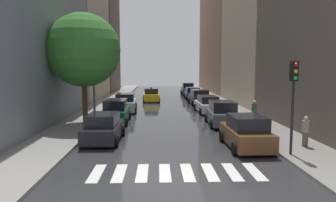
# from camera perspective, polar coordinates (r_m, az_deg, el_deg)

# --- Properties ---
(ground_plane) EXTENTS (28.00, 72.00, 0.04)m
(ground_plane) POSITION_cam_1_polar(r_m,az_deg,el_deg) (35.17, -0.73, -0.74)
(ground_plane) COLOR #2E2E31
(sidewalk_left) EXTENTS (3.00, 72.00, 0.15)m
(sidewalk_left) POSITION_cam_1_polar(r_m,az_deg,el_deg) (35.62, -11.25, -0.62)
(sidewalk_left) COLOR gray
(sidewalk_left) RESTS_ON ground
(sidewalk_right) EXTENTS (3.00, 72.00, 0.15)m
(sidewalk_right) POSITION_cam_1_polar(r_m,az_deg,el_deg) (35.89, 9.70, -0.54)
(sidewalk_right) COLOR gray
(sidewalk_right) RESTS_ON ground
(crosswalk_stripes) EXTENTS (6.75, 2.20, 0.01)m
(crosswalk_stripes) POSITION_cam_1_polar(r_m,az_deg,el_deg) (12.86, 1.49, -12.79)
(crosswalk_stripes) COLOR silver
(crosswalk_stripes) RESTS_ON ground
(building_left_near) EXTENTS (6.00, 20.66, 17.23)m
(building_left_near) POSITION_cam_1_polar(r_m,az_deg,el_deg) (25.74, -26.43, 15.42)
(building_left_near) COLOR slate
(building_left_near) RESTS_ON ground
(building_left_far) EXTENTS (6.00, 13.04, 19.96)m
(building_left_far) POSITION_cam_1_polar(r_m,az_deg,el_deg) (57.39, -12.51, 11.77)
(building_left_far) COLOR #564C47
(building_left_far) RESTS_ON ground
(building_right_mid) EXTENTS (6.00, 15.34, 22.82)m
(building_right_mid) POSITION_cam_1_polar(r_m,az_deg,el_deg) (38.20, 16.71, 16.77)
(building_right_mid) COLOR #B2A38C
(building_right_mid) RESTS_ON ground
(building_right_far) EXTENTS (6.00, 21.79, 20.34)m
(building_right_far) POSITION_cam_1_polar(r_m,az_deg,el_deg) (56.09, 10.37, 12.14)
(building_right_far) COLOR #8C6B56
(building_right_far) RESTS_ON ground
(parked_car_left_nearest) EXTENTS (2.09, 4.19, 1.60)m
(parked_car_left_nearest) POSITION_cam_1_polar(r_m,az_deg,el_deg) (18.19, -11.63, -4.86)
(parked_car_left_nearest) COLOR black
(parked_car_left_nearest) RESTS_ON ground
(parked_car_left_second) EXTENTS (2.02, 4.67, 1.77)m
(parked_car_left_second) POSITION_cam_1_polar(r_m,az_deg,el_deg) (24.17, -9.40, -1.94)
(parked_car_left_second) COLOR #0C4C2D
(parked_car_left_second) RESTS_ON ground
(parked_car_left_third) EXTENTS (2.23, 4.65, 1.75)m
(parked_car_left_third) POSITION_cam_1_polar(r_m,az_deg,el_deg) (30.06, -7.71, -0.37)
(parked_car_left_third) COLOR #B2B7BF
(parked_car_left_third) RESTS_ON ground
(parked_car_right_nearest) EXTENTS (2.15, 4.16, 1.72)m
(parked_car_right_nearest) POSITION_cam_1_polar(r_m,az_deg,el_deg) (16.84, 13.96, -5.62)
(parked_car_right_nearest) COLOR brown
(parked_car_right_nearest) RESTS_ON ground
(parked_car_right_second) EXTENTS (2.18, 4.36, 1.76)m
(parked_car_right_second) POSITION_cam_1_polar(r_m,az_deg,el_deg) (23.10, 9.75, -2.33)
(parked_car_right_second) COLOR #474C51
(parked_car_right_second) RESTS_ON ground
(parked_car_right_third) EXTENTS (2.14, 4.72, 1.57)m
(parked_car_right_third) POSITION_cam_1_polar(r_m,az_deg,el_deg) (29.33, 7.14, -0.66)
(parked_car_right_third) COLOR silver
(parked_car_right_third) RESTS_ON ground
(parked_car_right_fourth) EXTENTS (2.26, 4.51, 1.71)m
(parked_car_right_fourth) POSITION_cam_1_polar(r_m,az_deg,el_deg) (35.44, 5.67, 0.61)
(parked_car_right_fourth) COLOR black
(parked_car_right_fourth) RESTS_ON ground
(parked_car_right_fifth) EXTENTS (2.07, 4.42, 1.54)m
(parked_car_right_fifth) POSITION_cam_1_polar(r_m,az_deg,el_deg) (42.10, 4.45, 1.39)
(parked_car_right_fifth) COLOR navy
(parked_car_right_fifth) RESTS_ON ground
(parked_car_right_sixth) EXTENTS (2.03, 4.22, 1.82)m
(parked_car_right_sixth) POSITION_cam_1_polar(r_m,az_deg,el_deg) (48.49, 3.59, 2.15)
(parked_car_right_sixth) COLOR #474C51
(parked_car_right_sixth) RESTS_ON ground
(taxi_midroad) EXTENTS (2.19, 4.40, 1.81)m
(taxi_midroad) POSITION_cam_1_polar(r_m,az_deg,el_deg) (38.92, -3.06, 1.07)
(taxi_midroad) COLOR yellow
(taxi_midroad) RESTS_ON ground
(pedestrian_foreground) EXTENTS (0.36, 0.36, 1.75)m
(pedestrian_foreground) POSITION_cam_1_polar(r_m,az_deg,el_deg) (22.90, 15.35, -1.91)
(pedestrian_foreground) COLOR navy
(pedestrian_foreground) RESTS_ON sidewalk_right
(pedestrian_near_tree) EXTENTS (0.36, 0.36, 1.57)m
(pedestrian_near_tree) POSITION_cam_1_polar(r_m,az_deg,el_deg) (17.54, 23.64, -4.96)
(pedestrian_near_tree) COLOR brown
(pedestrian_near_tree) RESTS_ON sidewalk_right
(street_tree_left) EXTENTS (5.19, 5.19, 7.83)m
(street_tree_left) POSITION_cam_1_polar(r_m,az_deg,el_deg) (23.15, -15.05, 8.88)
(street_tree_left) COLOR #513823
(street_tree_left) RESTS_ON sidewalk_left
(traffic_light_right_corner) EXTENTS (0.30, 0.42, 4.30)m
(traffic_light_right_corner) POSITION_cam_1_polar(r_m,az_deg,el_deg) (15.38, 21.79, 2.37)
(traffic_light_right_corner) COLOR black
(traffic_light_right_corner) RESTS_ON sidewalk_right
(lamp_post_left) EXTENTS (0.60, 0.28, 7.36)m
(lamp_post_left) POSITION_cam_1_polar(r_m,az_deg,el_deg) (24.50, -13.36, 6.39)
(lamp_post_left) COLOR #595B60
(lamp_post_left) RESTS_ON sidewalk_left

